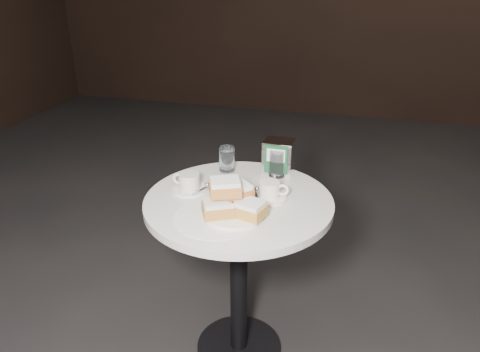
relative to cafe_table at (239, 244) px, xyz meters
name	(u,v)px	position (x,y,z in m)	size (l,w,h in m)	color
ground	(239,349)	(0.00, 0.00, -0.55)	(7.00, 7.00, 0.00)	black
cafe_table	(239,244)	(0.00, 0.00, 0.00)	(0.70, 0.70, 0.74)	black
sugar_spill	(217,217)	(-0.04, -0.15, 0.20)	(0.30, 0.30, 0.00)	white
beignet_plate	(233,203)	(0.01, -0.13, 0.25)	(0.24, 0.24, 0.14)	white
coffee_cup_left	(189,183)	(-0.20, 0.02, 0.23)	(0.15, 0.15, 0.07)	white
coffee_cup_right	(270,191)	(0.11, 0.03, 0.23)	(0.15, 0.15, 0.07)	white
water_glass_left	(227,159)	(-0.11, 0.23, 0.25)	(0.07, 0.07, 0.10)	white
water_glass_right	(277,163)	(0.10, 0.24, 0.25)	(0.09, 0.09, 0.12)	silver
napkin_dispenser	(278,156)	(0.10, 0.27, 0.27)	(0.12, 0.10, 0.14)	silver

